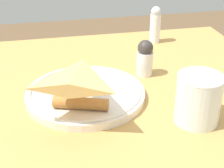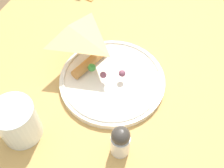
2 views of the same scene
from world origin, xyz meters
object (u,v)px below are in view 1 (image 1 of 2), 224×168
Objects in this scene: plate_pizza at (85,93)px; salt_shaker at (155,24)px; milk_glass at (198,101)px; dining_table at (81,149)px; pepper_shaker at (145,58)px.

salt_shaker is (-0.25, -0.29, 0.04)m from plate_pizza.
milk_glass reaches higher than plate_pizza.
salt_shaker is (-0.05, -0.41, 0.01)m from milk_glass.
salt_shaker is at bearing -131.34° from dining_table.
salt_shaker reaches higher than pepper_shaker.
milk_glass is at bearing 152.32° from dining_table.
pepper_shaker is at bearing -78.89° from milk_glass.
plate_pizza is 0.18m from pepper_shaker.
plate_pizza reaches higher than dining_table.
milk_glass is (-0.21, 0.11, 0.17)m from dining_table.
salt_shaker is 0.22m from pepper_shaker.
pepper_shaker is (0.04, -0.21, 0.00)m from milk_glass.
pepper_shaker reaches higher than plate_pizza.
pepper_shaker is (0.09, 0.20, -0.01)m from salt_shaker.
plate_pizza is (-0.02, -0.01, 0.14)m from dining_table.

